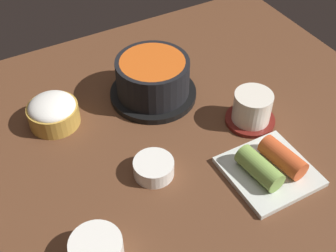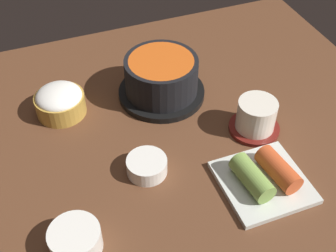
# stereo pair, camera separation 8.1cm
# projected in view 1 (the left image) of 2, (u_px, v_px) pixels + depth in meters

# --- Properties ---
(dining_table) EXTENTS (1.00, 0.76, 0.02)m
(dining_table) POSITION_uv_depth(u_px,v_px,m) (154.00, 138.00, 0.84)
(dining_table) COLOR #56331E
(dining_table) RESTS_ON ground
(stone_pot) EXTENTS (0.18, 0.18, 0.09)m
(stone_pot) POSITION_uv_depth(u_px,v_px,m) (153.00, 79.00, 0.89)
(stone_pot) COLOR black
(stone_pot) RESTS_ON dining_table
(rice_bowl) EXTENTS (0.10, 0.10, 0.06)m
(rice_bowl) POSITION_uv_depth(u_px,v_px,m) (53.00, 111.00, 0.84)
(rice_bowl) COLOR #B78C38
(rice_bowl) RESTS_ON dining_table
(tea_cup_with_saucer) EXTENTS (0.10, 0.10, 0.07)m
(tea_cup_with_saucer) POSITION_uv_depth(u_px,v_px,m) (252.00, 109.00, 0.84)
(tea_cup_with_saucer) COLOR maroon
(tea_cup_with_saucer) RESTS_ON dining_table
(banchan_cup_center) EXTENTS (0.07, 0.07, 0.03)m
(banchan_cup_center) POSITION_uv_depth(u_px,v_px,m) (154.00, 167.00, 0.76)
(banchan_cup_center) COLOR white
(banchan_cup_center) RESTS_ON dining_table
(kimchi_plate) EXTENTS (0.14, 0.14, 0.05)m
(kimchi_plate) POSITION_uv_depth(u_px,v_px,m) (270.00, 167.00, 0.76)
(kimchi_plate) COLOR silver
(kimchi_plate) RESTS_ON dining_table
(side_bowl_near) EXTENTS (0.08, 0.08, 0.04)m
(side_bowl_near) POSITION_uv_depth(u_px,v_px,m) (97.00, 250.00, 0.64)
(side_bowl_near) COLOR white
(side_bowl_near) RESTS_ON dining_table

